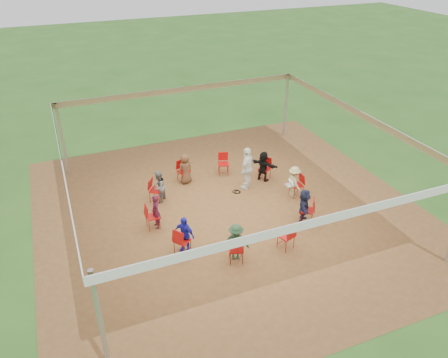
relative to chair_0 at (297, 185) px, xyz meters
name	(u,v)px	position (x,y,z in m)	size (l,w,h in m)	color
ground	(229,211)	(-2.72, 0.01, -0.45)	(80.00, 80.00, 0.00)	#295A1C
dirt_patch	(229,211)	(-2.72, 0.01, -0.44)	(13.00, 13.00, 0.00)	brown
tent	(229,151)	(-2.72, 0.01, 1.92)	(10.33, 10.33, 3.00)	#B2B2B7
chair_0	(297,185)	(0.00, 0.00, 0.00)	(0.42, 0.44, 0.90)	#AA0C0B
chair_1	(265,169)	(-0.51, 1.60, 0.00)	(0.42, 0.44, 0.90)	#AA0C0B
chair_2	(223,164)	(-1.87, 2.60, 0.00)	(0.42, 0.44, 0.90)	#AA0C0B
chair_3	(184,171)	(-3.55, 2.61, 0.00)	(0.42, 0.44, 0.90)	#AA0C0B
chair_4	(156,190)	(-4.92, 1.62, 0.00)	(0.42, 0.44, 0.90)	#AA0C0B
chair_5	(153,217)	(-5.45, 0.02, 0.00)	(0.42, 0.44, 0.90)	#AA0C0B
chair_6	(182,241)	(-4.93, -1.58, 0.00)	(0.42, 0.44, 0.90)	#AA0C0B
chair_7	(236,249)	(-3.58, -2.58, 0.00)	(0.42, 0.44, 0.90)	#AA0C0B
chair_8	(286,236)	(-1.89, -2.58, 0.00)	(0.42, 0.44, 0.90)	#AA0C0B
chair_9	(307,210)	(-0.53, -1.60, 0.00)	(0.42, 0.44, 0.90)	#AA0C0B
person_seated_0	(294,182)	(-0.12, 0.00, 0.17)	(0.79, 0.39, 1.23)	tan
person_seated_1	(263,166)	(-0.61, 1.53, 0.17)	(1.14, 0.43, 1.23)	black
person_seated_2	(185,169)	(-3.52, 2.49, 0.17)	(0.60, 0.34, 1.23)	brown
person_seated_3	(159,187)	(-4.82, 1.55, 0.17)	(0.60, 0.34, 1.23)	slate
person_seated_4	(156,212)	(-5.33, 0.02, 0.17)	(0.45, 0.29, 1.23)	#461124
person_seated_5	(184,234)	(-4.84, -1.51, 0.17)	(0.72, 0.37, 1.23)	#1E20B1
person_seated_6	(236,242)	(-3.54, -2.46, 0.17)	(0.79, 0.39, 1.23)	#24442C
person_seated_7	(304,206)	(-0.62, -1.53, 0.17)	(1.14, 0.43, 1.23)	#1C2242
standing_person	(247,168)	(-1.45, 1.24, 0.40)	(0.99, 0.51, 1.69)	white
cable_coil	(237,192)	(-1.95, 1.06, -0.43)	(0.37, 0.37, 0.03)	black
laptop	(290,184)	(-0.28, 0.00, 0.13)	(0.25, 0.31, 0.21)	#B7B7BC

